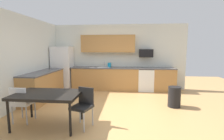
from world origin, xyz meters
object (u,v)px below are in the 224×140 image
object	(u,v)px
kettle	(109,65)
chair_far_side	(21,102)
oven_range	(145,79)
chair_near_table	(83,104)
trash_bin	(174,97)
refrigerator	(63,68)
microwave	(146,53)
dining_table	(47,96)

from	to	relation	value
kettle	chair_far_side	bearing A→B (deg)	-116.69
oven_range	chair_near_table	bearing A→B (deg)	-117.43
chair_far_side	trash_bin	world-z (taller)	chair_far_side
oven_range	refrigerator	bearing A→B (deg)	-178.66
microwave	trash_bin	xyz separation A→B (m)	(0.64, -1.93, -1.22)
microwave	dining_table	distance (m)	4.30
oven_range	dining_table	distance (m)	4.14
chair_far_side	dining_table	bearing A→B (deg)	-6.42
oven_range	chair_far_side	size ratio (longest dim) A/B	1.07
microwave	kettle	bearing A→B (deg)	-178.07
dining_table	trash_bin	bearing A→B (deg)	25.45
chair_far_side	refrigerator	bearing A→B (deg)	95.18
chair_far_side	kettle	size ratio (longest dim) A/B	4.25
kettle	dining_table	bearing A→B (deg)	-106.36
microwave	trash_bin	size ratio (longest dim) A/B	0.90
chair_near_table	chair_far_side	bearing A→B (deg)	179.42
oven_range	kettle	size ratio (longest dim) A/B	4.55
dining_table	chair_far_side	world-z (taller)	chair_far_side
chair_far_side	trash_bin	xyz separation A→B (m)	(3.78, 1.41, -0.20)
kettle	microwave	bearing A→B (deg)	1.93
oven_range	chair_far_side	world-z (taller)	oven_range
trash_bin	refrigerator	bearing A→B (deg)	156.66
refrigerator	microwave	distance (m)	3.49
trash_bin	chair_far_side	bearing A→B (deg)	-159.59
trash_bin	kettle	xyz separation A→B (m)	(-2.13, 1.88, 0.72)
chair_far_side	kettle	world-z (taller)	kettle
chair_near_table	kettle	distance (m)	3.35
trash_bin	kettle	size ratio (longest dim) A/B	3.00
refrigerator	oven_range	xyz separation A→B (m)	(3.43, 0.08, -0.44)
microwave	chair_near_table	size ratio (longest dim) A/B	0.64
trash_bin	kettle	bearing A→B (deg)	138.44
oven_range	dining_table	xyz separation A→B (m)	(-2.47, -3.32, 0.23)
dining_table	chair_far_side	distance (m)	0.69
dining_table	chair_near_table	xyz separation A→B (m)	(0.78, 0.06, -0.18)
oven_range	dining_table	world-z (taller)	oven_range
trash_bin	oven_range	bearing A→B (deg)	109.26
chair_near_table	trash_bin	bearing A→B (deg)	31.37
trash_bin	kettle	world-z (taller)	kettle
kettle	oven_range	bearing A→B (deg)	-1.93
microwave	chair_far_side	bearing A→B (deg)	-133.21
dining_table	chair_near_table	bearing A→B (deg)	4.41
refrigerator	chair_far_side	xyz separation A→B (m)	(0.29, -3.16, -0.39)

